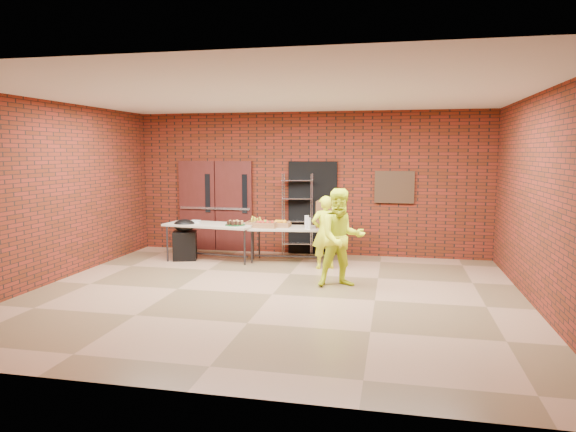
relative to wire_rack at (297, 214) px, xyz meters
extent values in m
cube|color=brown|center=(0.22, -3.32, -0.94)|extent=(8.00, 7.00, 0.04)
cube|color=silver|center=(0.22, -3.32, 2.30)|extent=(8.00, 7.00, 0.04)
cube|color=maroon|center=(0.22, 0.20, 0.68)|extent=(8.00, 0.04, 3.20)
cube|color=maroon|center=(0.22, -6.84, 0.68)|extent=(8.00, 0.04, 3.20)
cube|color=maroon|center=(-3.80, -3.32, 0.68)|extent=(0.04, 7.00, 3.20)
cube|color=maroon|center=(4.24, -3.32, 0.68)|extent=(0.04, 7.00, 3.20)
cube|color=#441613|center=(-2.43, 0.12, 0.13)|extent=(0.88, 0.08, 2.10)
cube|color=#441613|center=(-1.53, 0.12, 0.13)|extent=(0.88, 0.08, 2.10)
cube|color=black|center=(-2.15, 0.07, 0.43)|extent=(0.12, 0.02, 0.90)
cube|color=black|center=(-1.25, 0.07, 0.43)|extent=(0.12, 0.02, 0.90)
cube|color=#A9A9B0|center=(-1.98, 0.06, 0.08)|extent=(1.70, 0.04, 0.05)
cube|color=black|center=(0.32, 0.14, 0.13)|extent=(1.10, 0.06, 2.10)
cube|color=#3A2617|center=(2.12, 0.13, 0.63)|extent=(0.85, 0.04, 0.70)
cube|color=tan|center=(-1.70, -0.98, -0.15)|extent=(2.00, 1.03, 0.04)
cube|color=#2C2B30|center=(-1.70, -0.98, -0.79)|extent=(1.70, 0.25, 0.03)
cylinder|color=#2C2B30|center=(-2.55, -0.66, -0.54)|extent=(0.04, 0.04, 0.75)
cylinder|color=#2C2B30|center=(-0.85, -0.66, -0.54)|extent=(0.04, 0.04, 0.75)
cylinder|color=#2C2B30|center=(-2.55, -1.30, -0.54)|extent=(0.04, 0.04, 0.75)
cylinder|color=#2C2B30|center=(-0.85, -1.30, -0.54)|extent=(0.04, 0.04, 0.75)
cube|color=tan|center=(0.05, -0.81, -0.20)|extent=(1.87, 0.94, 0.04)
cube|color=#2C2B30|center=(0.05, -0.81, -0.80)|extent=(1.60, 0.21, 0.03)
cylinder|color=#2C2B30|center=(-0.75, -0.51, -0.57)|extent=(0.04, 0.04, 0.70)
cylinder|color=#2C2B30|center=(0.85, -0.51, -0.57)|extent=(0.04, 0.04, 0.70)
cylinder|color=#2C2B30|center=(-0.75, -1.11, -0.57)|extent=(0.04, 0.04, 0.70)
cylinder|color=#2C2B30|center=(0.85, -1.11, -0.57)|extent=(0.04, 0.04, 0.70)
cube|color=#9F6B40|center=(-0.73, -0.81, -0.14)|extent=(0.41, 0.32, 0.06)
cube|color=#9F6B40|center=(-0.22, -0.79, -0.14)|extent=(0.42, 0.33, 0.07)
cube|color=#9F6B40|center=(-0.50, -0.94, -0.14)|extent=(0.47, 0.37, 0.07)
cylinder|color=#12451E|center=(-1.12, -1.08, -0.12)|extent=(0.42, 0.42, 0.02)
cube|color=silver|center=(-2.05, -0.92, -0.10)|extent=(0.18, 0.12, 0.06)
cube|color=brown|center=(0.77, -0.70, 0.10)|extent=(0.43, 0.38, 0.56)
cylinder|color=silver|center=(0.37, -0.91, -0.04)|extent=(0.09, 0.09, 0.27)
cylinder|color=silver|center=(0.44, -1.01, -0.06)|extent=(0.08, 0.08, 0.24)
cylinder|color=silver|center=(0.35, -0.79, -0.06)|extent=(0.08, 0.08, 0.24)
cube|color=black|center=(-2.26, -1.07, -0.61)|extent=(0.58, 0.52, 0.62)
ellipsoid|color=black|center=(-2.26, -1.07, -0.17)|extent=(0.58, 0.53, 0.26)
imported|color=#E3F81B|center=(0.79, -1.27, -0.19)|extent=(0.63, 0.53, 1.46)
imported|color=#E3F81B|center=(1.26, -2.56, -0.07)|extent=(1.00, 0.90, 1.69)
camera|label=1|loc=(2.14, -11.23, 1.39)|focal=32.00mm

